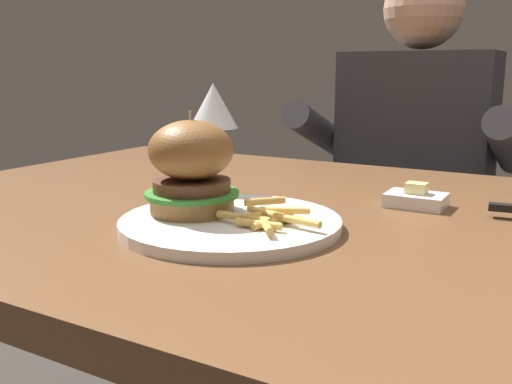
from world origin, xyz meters
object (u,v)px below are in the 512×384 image
(butter_dish, at_px, (416,199))
(diner_person, at_px, (411,218))
(wine_glass, at_px, (213,110))
(main_plate, at_px, (231,223))
(burger_sandwich, at_px, (191,167))

(butter_dish, height_order, diner_person, diner_person)
(wine_glass, bearing_deg, main_plate, -50.11)
(main_plate, distance_m, wine_glass, 0.23)
(butter_dish, relative_size, diner_person, 0.07)
(wine_glass, height_order, diner_person, diner_person)
(burger_sandwich, relative_size, butter_dish, 1.57)
(main_plate, xyz_separation_m, burger_sandwich, (-0.06, -0.00, 0.07))
(main_plate, relative_size, diner_person, 0.24)
(main_plate, xyz_separation_m, wine_glass, (-0.13, 0.15, 0.13))
(main_plate, distance_m, burger_sandwich, 0.09)
(main_plate, distance_m, diner_person, 0.86)
(wine_glass, relative_size, butter_dish, 2.10)
(butter_dish, distance_m, diner_person, 0.65)
(main_plate, xyz_separation_m, diner_person, (0.02, 0.84, -0.18))
(main_plate, relative_size, burger_sandwich, 2.12)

